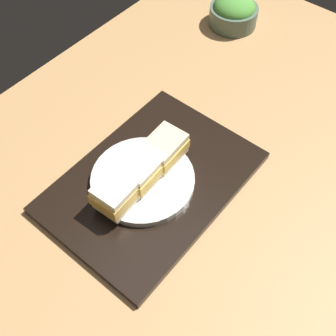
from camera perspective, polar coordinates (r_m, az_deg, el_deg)
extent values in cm
cube|color=tan|center=(84.52, 3.31, -3.56)|extent=(140.00, 100.00, 3.00)
cube|color=black|center=(83.35, -2.11, -1.84)|extent=(39.85, 28.19, 1.57)
cylinder|color=silver|center=(81.86, -3.36, -1.55)|extent=(19.72, 19.72, 1.51)
cube|color=beige|center=(83.48, -0.49, 1.85)|extent=(8.26, 6.32, 1.44)
cube|color=gold|center=(82.11, -0.50, 2.59)|extent=(8.38, 6.73, 2.04)
cube|color=beige|center=(80.76, -0.51, 3.36)|extent=(8.26, 6.32, 1.44)
cube|color=beige|center=(80.69, -3.40, -0.98)|extent=(8.26, 6.32, 1.34)
cube|color=gold|center=(79.20, -3.47, -0.22)|extent=(8.81, 6.78, 2.33)
cube|color=beige|center=(77.72, -3.53, 0.57)|extent=(8.26, 6.32, 1.34)
cube|color=#EFE5C1|center=(78.27, -6.52, -3.96)|extent=(8.26, 6.32, 1.41)
cube|color=gold|center=(76.63, -6.65, -3.18)|extent=(8.90, 6.57, 2.51)
cube|color=#EFE5C1|center=(75.00, -6.79, -2.37)|extent=(8.26, 6.32, 1.41)
cylinder|color=#4C6051|center=(119.77, 8.61, 19.28)|extent=(12.46, 12.46, 5.02)
ellipsoid|color=#4C9338|center=(118.38, 8.77, 20.28)|extent=(10.71, 10.71, 5.89)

